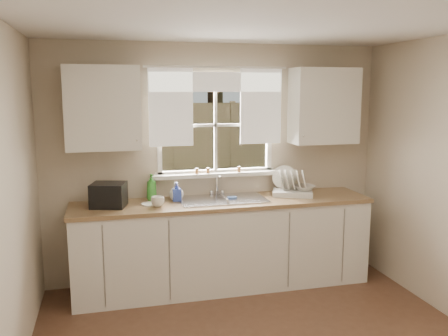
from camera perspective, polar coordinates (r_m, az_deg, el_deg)
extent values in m
cube|color=beige|center=(5.21, -0.95, -6.72)|extent=(3.60, 0.02, 1.15)
cube|color=beige|center=(5.01, -1.01, 12.87)|extent=(3.60, 0.02, 0.35)
cube|color=beige|center=(4.89, -14.87, 4.72)|extent=(1.20, 0.02, 1.00)
cube|color=beige|center=(5.42, 11.51, 5.28)|extent=(1.20, 0.02, 1.00)
cube|color=silver|center=(3.13, 7.85, 18.07)|extent=(3.60, 4.00, 0.02)
cube|color=white|center=(5.10, -1.02, -0.45)|extent=(1.30, 0.06, 0.05)
cube|color=white|center=(5.03, -1.06, 10.86)|extent=(1.30, 0.06, 0.05)
cube|color=white|center=(4.94, -7.86, 4.99)|extent=(0.05, 0.06, 1.05)
cube|color=white|center=(5.21, 5.43, 5.26)|extent=(0.05, 0.06, 1.05)
cube|color=white|center=(5.04, -1.04, 5.17)|extent=(0.03, 0.04, 1.00)
cube|color=white|center=(5.04, -1.04, 5.17)|extent=(1.20, 0.04, 0.03)
cube|color=white|center=(5.05, -0.87, -0.78)|extent=(1.38, 0.14, 0.04)
cylinder|color=white|center=(4.95, -0.84, 12.04)|extent=(1.50, 0.02, 0.02)
cube|color=white|center=(4.87, -6.41, 7.32)|extent=(0.45, 0.02, 0.80)
cube|color=white|center=(5.09, 4.45, 7.44)|extent=(0.45, 0.02, 0.80)
cube|color=white|center=(4.96, -0.87, 10.30)|extent=(1.40, 0.02, 0.20)
cube|color=white|center=(4.96, -0.09, -9.28)|extent=(3.00, 0.62, 0.87)
cube|color=olive|center=(4.83, -0.09, -4.16)|extent=(3.04, 0.65, 0.04)
cube|color=white|center=(4.70, -14.37, 7.01)|extent=(0.70, 0.33, 0.80)
cube|color=white|center=(5.23, 11.92, 7.32)|extent=(0.70, 0.33, 0.80)
cube|color=beige|center=(5.35, 8.29, -0.84)|extent=(0.08, 0.01, 0.12)
cylinder|color=brown|center=(5.08, 1.82, -0.15)|extent=(0.04, 0.04, 0.06)
cylinder|color=brown|center=(4.97, -3.28, -0.37)|extent=(0.04, 0.04, 0.06)
cylinder|color=brown|center=(5.00, -1.93, -0.31)|extent=(0.04, 0.04, 0.06)
cube|color=#335421|center=(10.15, -7.46, -2.26)|extent=(20.00, 10.00, 0.02)
cube|color=olive|center=(8.03, -5.89, 1.35)|extent=(8.00, 0.10, 1.80)
cube|color=maroon|center=(11.41, -14.50, 4.50)|extent=(3.00, 3.00, 2.20)
cube|color=black|center=(11.38, -14.77, 10.78)|extent=(3.20, 3.20, 0.30)
cylinder|color=#423021|center=(11.17, -1.06, 7.27)|extent=(0.36, 0.36, 3.20)
sphere|color=#214716|center=(11.34, -1.10, 19.48)|extent=(4.00, 4.00, 4.00)
cube|color=#B7B7BC|center=(4.87, -0.17, -4.77)|extent=(0.84, 0.46, 0.18)
cube|color=#B7B7BC|center=(4.85, -0.17, -3.79)|extent=(0.88, 0.50, 0.01)
cube|color=#B7B7BC|center=(4.86, -0.17, -4.08)|extent=(0.02, 0.41, 0.14)
cylinder|color=silver|center=(5.07, -0.86, -2.01)|extent=(0.03, 0.03, 0.22)
cylinder|color=silver|center=(4.97, -0.65, -0.94)|extent=(0.02, 0.18, 0.02)
sphere|color=silver|center=(5.07, -1.52, -2.93)|extent=(0.05, 0.05, 0.05)
sphere|color=silver|center=(5.10, -0.20, -2.86)|extent=(0.05, 0.05, 0.05)
cube|color=silver|center=(5.11, 8.25, -2.94)|extent=(0.50, 0.44, 0.06)
cylinder|color=white|center=(5.18, 7.27, -1.11)|extent=(0.27, 0.17, 0.25)
cylinder|color=white|center=(5.09, 6.94, -1.40)|extent=(0.15, 0.23, 0.22)
cylinder|color=white|center=(5.09, 7.61, -1.41)|extent=(0.15, 0.23, 0.22)
cylinder|color=white|center=(5.09, 8.29, -1.43)|extent=(0.15, 0.23, 0.22)
cylinder|color=white|center=(5.09, 8.97, -1.44)|extent=(0.15, 0.23, 0.22)
cylinder|color=white|center=(5.09, 9.64, -1.46)|extent=(0.15, 0.23, 0.22)
imported|color=beige|center=(5.11, 9.61, -2.36)|extent=(0.27, 0.27, 0.05)
imported|color=green|center=(4.87, -8.71, -2.29)|extent=(0.13, 0.13, 0.27)
imported|color=#2D44A8|center=(4.81, -5.70, -2.85)|extent=(0.09, 0.09, 0.19)
imported|color=#BEBB9D|center=(4.84, -5.76, -2.80)|extent=(0.18, 0.18, 0.19)
cylinder|color=white|center=(4.71, -8.89, -4.30)|extent=(0.17, 0.17, 0.01)
imported|color=silver|center=(4.60, -7.99, -4.04)|extent=(0.16, 0.16, 0.10)
cube|color=black|center=(4.68, -13.70, -3.17)|extent=(0.38, 0.35, 0.23)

